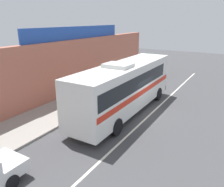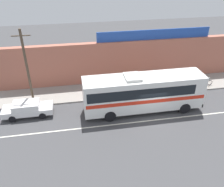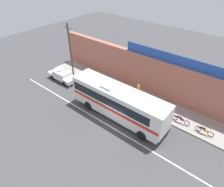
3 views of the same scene
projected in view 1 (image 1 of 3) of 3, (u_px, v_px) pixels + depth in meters
ground_plane at (140, 112)px, 16.61m from camera, size 70.00×70.00×0.00m
sidewalk_slab at (84, 99)px, 19.10m from camera, size 30.00×3.60×0.14m
storefront_facade at (63, 69)px, 19.41m from camera, size 30.00×0.70×4.80m
storefront_billboard at (79, 33)px, 20.42m from camera, size 12.83×0.12×1.10m
road_center_stripe at (151, 114)px, 16.22m from camera, size 30.00×0.14×0.01m
intercity_bus at (125, 85)px, 15.91m from camera, size 11.15×2.62×3.78m
motorcycle_purple at (123, 81)px, 22.74m from camera, size 1.94×0.56×0.94m
motorcycle_green at (134, 76)px, 24.71m from camera, size 1.83×0.56×0.94m
pedestrian_by_curb at (76, 89)px, 18.15m from camera, size 0.30×0.48×1.74m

